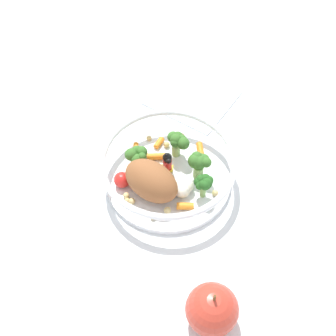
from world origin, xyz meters
The scene contains 4 objects.
ground_plane centered at (0.00, 0.00, 0.00)m, with size 2.40×2.40×0.00m, color white.
food_container centered at (0.02, 0.00, 0.03)m, with size 0.22×0.22×0.07m.
loose_apple centered at (0.22, 0.12, 0.04)m, with size 0.07×0.07×0.08m.
folded_napkin centered at (-0.18, -0.01, 0.00)m, with size 0.13×0.15×0.01m, color white.
Camera 1 is at (0.43, 0.12, 0.61)m, focal length 47.99 mm.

